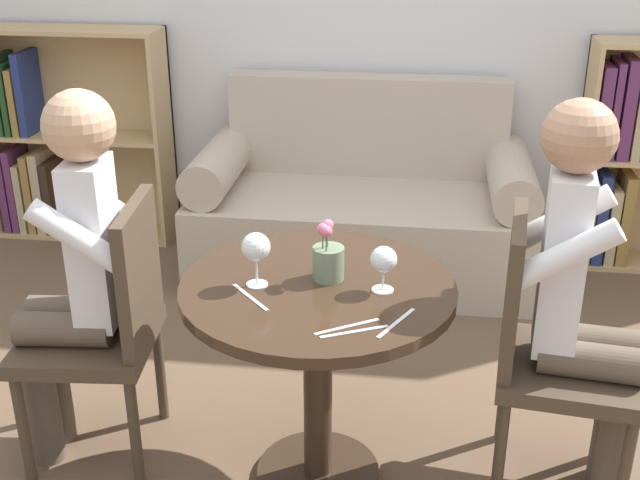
{
  "coord_description": "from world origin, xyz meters",
  "views": [
    {
      "loc": [
        0.29,
        -2.08,
        1.77
      ],
      "look_at": [
        0.0,
        0.05,
        0.83
      ],
      "focal_mm": 45.0,
      "sensor_mm": 36.0,
      "label": 1
    }
  ],
  "objects_px": {
    "wine_glass_left": "(256,249)",
    "flower_vase": "(328,258)",
    "couch": "(362,210)",
    "chair_left": "(108,322)",
    "chair_right": "(546,346)",
    "wine_glass_right": "(384,261)",
    "person_left": "(74,271)",
    "bookshelf_left": "(58,141)",
    "person_right": "(584,298)"
  },
  "relations": [
    {
      "from": "chair_left",
      "to": "chair_right",
      "type": "distance_m",
      "value": 1.38
    },
    {
      "from": "couch",
      "to": "chair_right",
      "type": "xyz_separation_m",
      "value": [
        0.69,
        -1.51,
        0.18
      ]
    },
    {
      "from": "couch",
      "to": "bookshelf_left",
      "type": "bearing_deg",
      "value": 170.85
    },
    {
      "from": "couch",
      "to": "person_right",
      "type": "distance_m",
      "value": 1.76
    },
    {
      "from": "chair_left",
      "to": "flower_vase",
      "type": "xyz_separation_m",
      "value": [
        0.71,
        -0.02,
        0.28
      ]
    },
    {
      "from": "person_right",
      "to": "wine_glass_left",
      "type": "bearing_deg",
      "value": 102.82
    },
    {
      "from": "couch",
      "to": "wine_glass_left",
      "type": "distance_m",
      "value": 1.72
    },
    {
      "from": "couch",
      "to": "chair_left",
      "type": "distance_m",
      "value": 1.71
    },
    {
      "from": "couch",
      "to": "person_left",
      "type": "bearing_deg",
      "value": -116.39
    },
    {
      "from": "couch",
      "to": "chair_right",
      "type": "distance_m",
      "value": 1.67
    },
    {
      "from": "couch",
      "to": "chair_right",
      "type": "height_order",
      "value": "couch"
    },
    {
      "from": "chair_left",
      "to": "flower_vase",
      "type": "distance_m",
      "value": 0.77
    },
    {
      "from": "person_right",
      "to": "wine_glass_left",
      "type": "relative_size",
      "value": 7.66
    },
    {
      "from": "wine_glass_right",
      "to": "flower_vase",
      "type": "height_order",
      "value": "flower_vase"
    },
    {
      "from": "chair_right",
      "to": "flower_vase",
      "type": "distance_m",
      "value": 0.72
    },
    {
      "from": "couch",
      "to": "person_left",
      "type": "xyz_separation_m",
      "value": [
        -0.78,
        -1.56,
        0.37
      ]
    },
    {
      "from": "person_right",
      "to": "wine_glass_right",
      "type": "bearing_deg",
      "value": 105.35
    },
    {
      "from": "bookshelf_left",
      "to": "person_right",
      "type": "distance_m",
      "value": 3.05
    },
    {
      "from": "person_left",
      "to": "chair_left",
      "type": "bearing_deg",
      "value": 93.64
    },
    {
      "from": "chair_left",
      "to": "wine_glass_left",
      "type": "bearing_deg",
      "value": 75.18
    },
    {
      "from": "chair_left",
      "to": "person_left",
      "type": "bearing_deg",
      "value": -86.36
    },
    {
      "from": "wine_glass_right",
      "to": "couch",
      "type": "bearing_deg",
      "value": 96.73
    },
    {
      "from": "chair_left",
      "to": "person_right",
      "type": "height_order",
      "value": "person_right"
    },
    {
      "from": "person_left",
      "to": "bookshelf_left",
      "type": "bearing_deg",
      "value": -159.09
    },
    {
      "from": "couch",
      "to": "flower_vase",
      "type": "height_order",
      "value": "couch"
    },
    {
      "from": "chair_left",
      "to": "person_left",
      "type": "relative_size",
      "value": 0.72
    },
    {
      "from": "person_right",
      "to": "person_left",
      "type": "bearing_deg",
      "value": 97.72
    },
    {
      "from": "bookshelf_left",
      "to": "chair_right",
      "type": "bearing_deg",
      "value": -37.02
    },
    {
      "from": "bookshelf_left",
      "to": "wine_glass_left",
      "type": "relative_size",
      "value": 6.85
    },
    {
      "from": "couch",
      "to": "wine_glass_left",
      "type": "height_order",
      "value": "couch"
    },
    {
      "from": "bookshelf_left",
      "to": "chair_left",
      "type": "bearing_deg",
      "value": -61.52
    },
    {
      "from": "wine_glass_left",
      "to": "person_right",
      "type": "bearing_deg",
      "value": 6.26
    },
    {
      "from": "person_right",
      "to": "wine_glass_left",
      "type": "distance_m",
      "value": 0.97
    },
    {
      "from": "wine_glass_left",
      "to": "chair_left",
      "type": "bearing_deg",
      "value": 170.45
    },
    {
      "from": "wine_glass_left",
      "to": "flower_vase",
      "type": "distance_m",
      "value": 0.22
    },
    {
      "from": "chair_left",
      "to": "couch",
      "type": "bearing_deg",
      "value": 150.73
    },
    {
      "from": "wine_glass_right",
      "to": "flower_vase",
      "type": "bearing_deg",
      "value": 161.76
    },
    {
      "from": "chair_right",
      "to": "person_left",
      "type": "bearing_deg",
      "value": 98.44
    },
    {
      "from": "couch",
      "to": "person_right",
      "type": "relative_size",
      "value": 1.29
    },
    {
      "from": "bookshelf_left",
      "to": "person_right",
      "type": "xyz_separation_m",
      "value": [
        2.45,
        -1.8,
        0.16
      ]
    },
    {
      "from": "person_right",
      "to": "bookshelf_left",
      "type": "bearing_deg",
      "value": 60.26
    },
    {
      "from": "person_left",
      "to": "flower_vase",
      "type": "height_order",
      "value": "person_left"
    },
    {
      "from": "couch",
      "to": "wine_glass_right",
      "type": "height_order",
      "value": "couch"
    },
    {
      "from": "chair_right",
      "to": "wine_glass_left",
      "type": "relative_size",
      "value": 5.46
    },
    {
      "from": "wine_glass_left",
      "to": "wine_glass_right",
      "type": "bearing_deg",
      "value": 2.18
    },
    {
      "from": "bookshelf_left",
      "to": "wine_glass_right",
      "type": "relative_size",
      "value": 8.19
    },
    {
      "from": "person_right",
      "to": "wine_glass_right",
      "type": "xyz_separation_m",
      "value": [
        -0.58,
        -0.09,
        0.12
      ]
    },
    {
      "from": "wine_glass_left",
      "to": "bookshelf_left",
      "type": "bearing_deg",
      "value": 128.23
    },
    {
      "from": "chair_right",
      "to": "wine_glass_right",
      "type": "height_order",
      "value": "chair_right"
    },
    {
      "from": "person_right",
      "to": "couch",
      "type": "bearing_deg",
      "value": 33.43
    }
  ]
}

